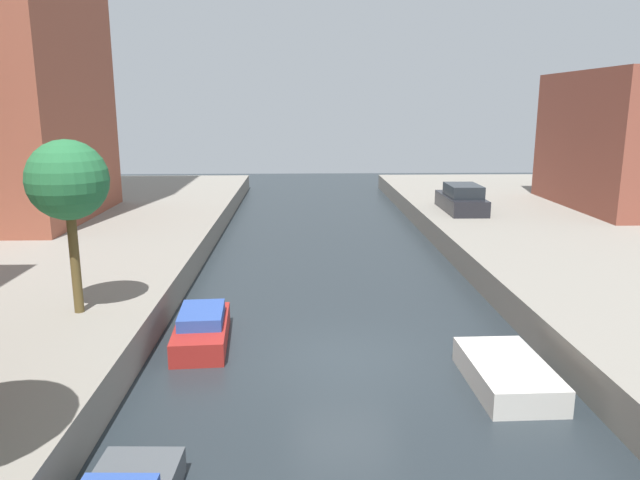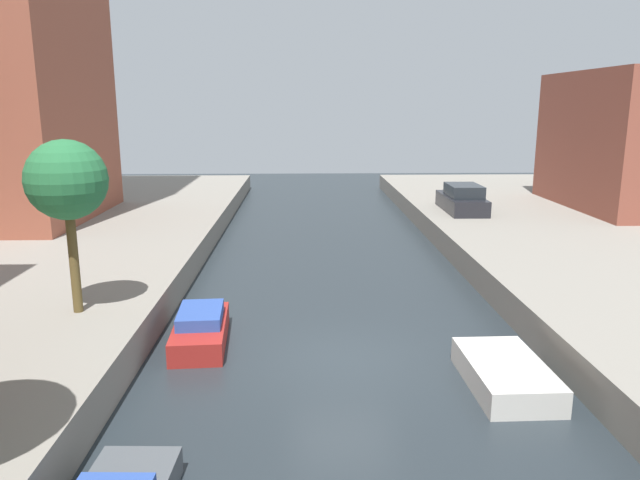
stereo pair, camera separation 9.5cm
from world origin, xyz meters
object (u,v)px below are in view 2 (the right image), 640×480
at_px(parked_car, 462,200).
at_px(moored_boat_left_3, 201,329).
at_px(moored_boat_right_3, 505,374).
at_px(street_tree_2, 67,181).

relative_size(parked_car, moored_boat_left_3, 1.31).
bearing_deg(moored_boat_left_3, moored_boat_right_3, -20.96).
relative_size(street_tree_2, parked_car, 1.03).
xyz_separation_m(street_tree_2, moored_boat_left_3, (3.11, 0.22, -4.02)).
distance_m(street_tree_2, moored_boat_left_3, 5.09).
distance_m(street_tree_2, moored_boat_right_3, 11.53).
bearing_deg(street_tree_2, moored_boat_right_3, -13.90).
bearing_deg(moored_boat_left_3, parked_car, 53.20).
distance_m(moored_boat_left_3, moored_boat_right_3, 7.86).
distance_m(parked_car, moored_boat_right_3, 17.71).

